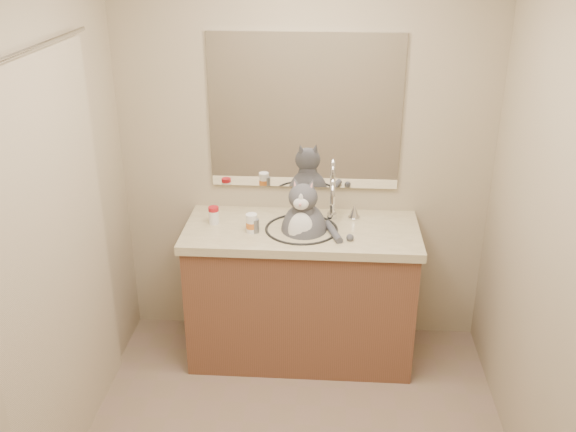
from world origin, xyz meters
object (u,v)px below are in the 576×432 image
Objects in this scene: cat at (304,228)px; pill_bottle_orange at (252,224)px; pill_bottle_redcap at (214,215)px; grey_canister at (255,226)px.

cat is 4.83× the size of pill_bottle_orange.
pill_bottle_orange reaches higher than pill_bottle_redcap.
grey_canister is (0.02, -0.00, -0.01)m from pill_bottle_orange.
grey_canister is at bearing -22.30° from pill_bottle_redcap.
pill_bottle_redcap is 0.94× the size of pill_bottle_orange.
pill_bottle_redcap is at bearing 156.50° from pill_bottle_orange.
cat is 6.60× the size of grey_canister.
cat is at bearing 9.36° from grey_canister.
cat is 0.30m from pill_bottle_orange.
cat reaches higher than pill_bottle_orange.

